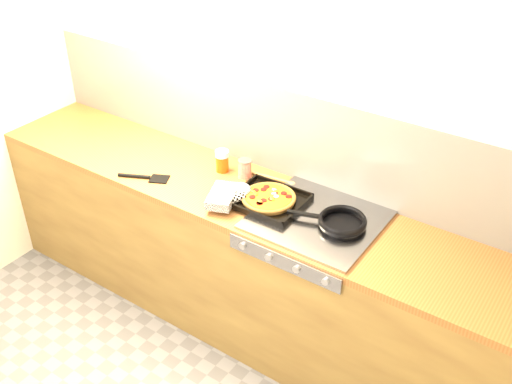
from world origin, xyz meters
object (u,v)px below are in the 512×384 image
Objects in this scene: frying_pan at (341,222)px; tomato_can at (245,169)px; juice_glass at (222,161)px; pizza_on_tray at (256,197)px.

tomato_can is at bearing 169.44° from frying_pan.
frying_pan is 3.30× the size of juice_glass.
pizza_on_tray is 0.46m from frying_pan.
tomato_can is 0.14m from juice_glass.
frying_pan is (0.45, 0.06, -0.00)m from pizza_on_tray.
tomato_can reaches higher than pizza_on_tray.
juice_glass reaches higher than frying_pan.
pizza_on_tray is 0.27m from tomato_can.
frying_pan is 3.90× the size of tomato_can.
pizza_on_tray is 4.47× the size of tomato_can.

